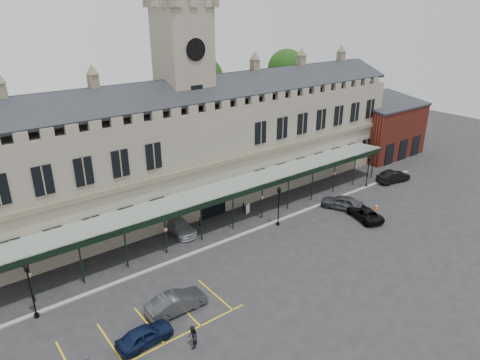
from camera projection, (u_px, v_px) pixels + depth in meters
ground at (279, 257)px, 40.55m from camera, size 140.00×140.00×0.00m
station_building at (188, 151)px, 49.77m from camera, size 60.00×10.36×17.30m
clock_tower at (185, 94)px, 47.33m from camera, size 5.60×5.60×24.80m
canopy at (232, 207)px, 45.11m from camera, size 50.00×4.10×4.30m
brick_annex at (383, 128)px, 67.74m from camera, size 12.40×8.36×9.23m
kerb at (243, 234)px, 44.56m from camera, size 60.00×0.40×0.12m
parking_markings at (152, 329)px, 31.52m from camera, size 16.00×6.00×0.01m
tree_behind_mid at (202, 79)px, 58.57m from camera, size 6.00×6.00×16.00m
tree_behind_right at (287, 70)px, 67.63m from camera, size 6.00×6.00×16.00m
lamp_post_left at (30, 286)px, 31.66m from camera, size 0.46×0.46×4.90m
lamp_post_mid at (279, 203)px, 45.52m from camera, size 0.43×0.43×4.57m
lamp_post_right at (368, 169)px, 55.42m from camera, size 0.40×0.40×4.25m
traffic_cone at (376, 207)px, 50.12m from camera, size 0.40×0.40×0.64m
sign_board at (248, 209)px, 49.03m from camera, size 0.63×0.22×1.10m
bollard_left at (200, 222)px, 46.19m from camera, size 0.17×0.17×0.97m
bollard_right at (243, 207)px, 49.65m from camera, size 0.18×0.18×0.99m
car_left_a at (145, 335)px, 29.97m from camera, size 4.20×1.87×1.40m
car_left_b at (177, 302)px, 33.13m from camera, size 4.85×1.75×1.59m
car_taxi at (179, 226)px, 44.77m from camera, size 2.11×5.06×1.46m
car_van at (364, 213)px, 47.71m from camera, size 3.53×5.25×1.34m
car_right_a at (342, 202)px, 50.00m from camera, size 3.81×5.22×1.65m
car_right_b at (393, 176)px, 57.68m from camera, size 5.00×2.49×1.57m
person_b at (193, 337)px, 29.54m from camera, size 1.08×1.06×1.75m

